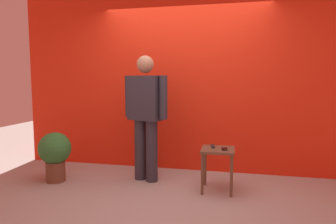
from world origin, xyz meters
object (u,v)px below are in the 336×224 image
(standing_person, at_px, (146,112))
(tv_remote, at_px, (213,146))
(potted_plant, at_px, (55,152))
(cell_phone, at_px, (224,149))
(side_table, at_px, (218,157))

(standing_person, height_order, tv_remote, standing_person)
(standing_person, relative_size, tv_remote, 10.18)
(standing_person, bearing_deg, potted_plant, -164.80)
(standing_person, xyz_separation_m, cell_phone, (1.08, -0.22, -0.42))
(side_table, height_order, cell_phone, cell_phone)
(standing_person, relative_size, side_table, 3.18)
(side_table, height_order, potted_plant, potted_plant)
(tv_remote, bearing_deg, cell_phone, -44.42)
(cell_phone, bearing_deg, side_table, 160.18)
(standing_person, bearing_deg, tv_remote, -6.86)
(cell_phone, relative_size, potted_plant, 0.21)
(standing_person, distance_m, cell_phone, 1.18)
(standing_person, distance_m, side_table, 1.15)
(tv_remote, bearing_deg, potted_plant, 177.01)
(standing_person, height_order, cell_phone, standing_person)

